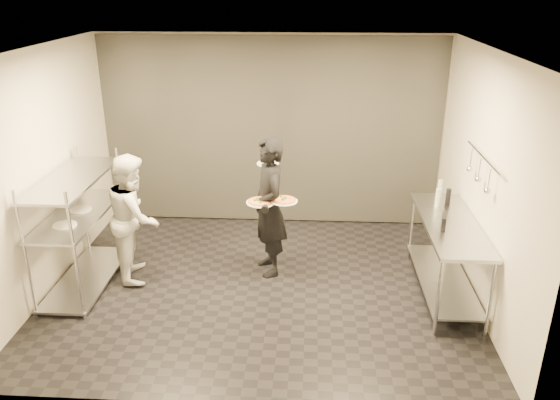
# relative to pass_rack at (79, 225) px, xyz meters

# --- Properties ---
(room_shell) EXTENTS (5.00, 4.00, 2.80)m
(room_shell) POSITION_rel_pass_rack_xyz_m (2.15, 1.18, 0.63)
(room_shell) COLOR black
(room_shell) RESTS_ON ground
(pass_rack) EXTENTS (0.60, 1.60, 1.50)m
(pass_rack) POSITION_rel_pass_rack_xyz_m (0.00, 0.00, 0.00)
(pass_rack) COLOR #B3B6BA
(pass_rack) RESTS_ON ground
(prep_counter) EXTENTS (0.60, 1.80, 0.92)m
(prep_counter) POSITION_rel_pass_rack_xyz_m (4.33, 0.00, -0.14)
(prep_counter) COLOR #B3B6BA
(prep_counter) RESTS_ON ground
(utensil_rail) EXTENTS (0.07, 1.20, 0.31)m
(utensil_rail) POSITION_rel_pass_rack_xyz_m (4.58, 0.00, 0.78)
(utensil_rail) COLOR #B3B6BA
(utensil_rail) RESTS_ON room_shell
(waiter) EXTENTS (0.62, 0.75, 1.76)m
(waiter) POSITION_rel_pass_rack_xyz_m (2.23, 0.41, 0.11)
(waiter) COLOR black
(waiter) RESTS_ON ground
(chef) EXTENTS (0.75, 0.88, 1.58)m
(chef) POSITION_rel_pass_rack_xyz_m (0.60, 0.22, 0.02)
(chef) COLOR silver
(chef) RESTS_ON ground
(pizza_plate_near) EXTENTS (0.34, 0.34, 0.05)m
(pizza_plate_near) POSITION_rel_pass_rack_xyz_m (2.15, 0.22, 0.26)
(pizza_plate_near) COLOR white
(pizza_plate_near) RESTS_ON waiter
(pizza_plate_far) EXTENTS (0.31, 0.31, 0.05)m
(pizza_plate_far) POSITION_rel_pass_rack_xyz_m (2.43, 0.23, 0.28)
(pizza_plate_far) COLOR white
(pizza_plate_far) RESTS_ON waiter
(salad_plate) EXTENTS (0.28, 0.28, 0.07)m
(salad_plate) POSITION_rel_pass_rack_xyz_m (2.20, 0.71, 0.59)
(salad_plate) COLOR white
(salad_plate) RESTS_ON waiter
(pos_monitor) EXTENTS (0.09, 0.23, 0.16)m
(pos_monitor) POSITION_rel_pass_rack_xyz_m (4.21, -0.17, 0.23)
(pos_monitor) COLOR black
(pos_monitor) RESTS_ON prep_counter
(bottle_green) EXTENTS (0.06, 0.06, 0.23)m
(bottle_green) POSITION_rel_pass_rack_xyz_m (4.27, 0.46, 0.27)
(bottle_green) COLOR #96A496
(bottle_green) RESTS_ON prep_counter
(bottle_clear) EXTENTS (0.06, 0.06, 0.22)m
(bottle_clear) POSITION_rel_pass_rack_xyz_m (4.37, 0.80, 0.26)
(bottle_clear) COLOR #96A496
(bottle_clear) RESTS_ON prep_counter
(bottle_dark) EXTENTS (0.06, 0.06, 0.21)m
(bottle_dark) POSITION_rel_pass_rack_xyz_m (4.41, 0.52, 0.26)
(bottle_dark) COLOR black
(bottle_dark) RESTS_ON prep_counter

